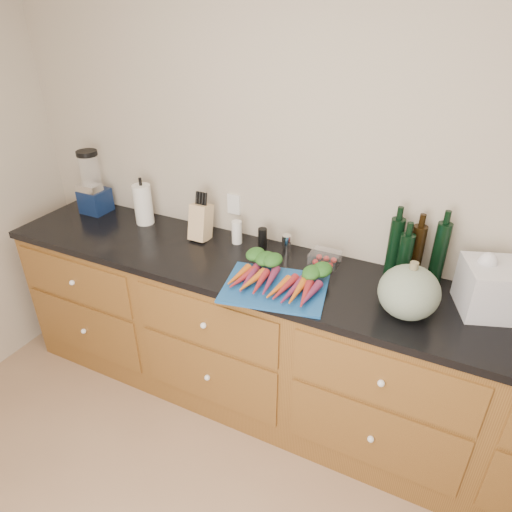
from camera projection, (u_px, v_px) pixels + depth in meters
The scene contains 15 objects.
wall_back at pixel (338, 190), 2.36m from camera, with size 4.10×0.05×2.60m, color #BBAE9B.
cabinets at pixel (306, 354), 2.52m from camera, with size 3.60×0.64×0.90m.
countertop at pixel (311, 283), 2.29m from camera, with size 3.64×0.62×0.04m, color black.
cutting_board at pixel (275, 288), 2.20m from camera, with size 0.49×0.37×0.01m, color #164B90.
carrots at pixel (279, 278), 2.22m from camera, with size 0.43×0.32×0.06m.
squash at pixel (409, 292), 1.97m from camera, with size 0.26×0.26×0.24m, color slate.
blender_appliance at pixel (92, 186), 2.91m from camera, with size 0.16×0.16×0.41m.
paper_towel at pixel (143, 204), 2.79m from camera, with size 0.11×0.11×0.25m, color white.
knife_block at pixel (201, 222), 2.62m from camera, with size 0.10×0.10×0.21m, color tan.
grinder_salt at pixel (237, 232), 2.59m from camera, with size 0.06×0.06×0.13m, color white.
grinder_pepper at pixel (262, 239), 2.53m from camera, with size 0.05×0.05×0.12m, color black.
canister_chrome at pixel (287, 245), 2.47m from camera, with size 0.05×0.05×0.12m, color white.
tomato_box at pixel (325, 258), 2.39m from camera, with size 0.15×0.12×0.07m, color white.
bottles at pixel (414, 254), 2.20m from camera, with size 0.28×0.14×0.33m.
grocery_bag at pixel (499, 289), 2.00m from camera, with size 0.31×0.25×0.23m, color white, non-canonical shape.
Camera 1 is at (0.60, -0.55, 2.17)m, focal length 32.00 mm.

